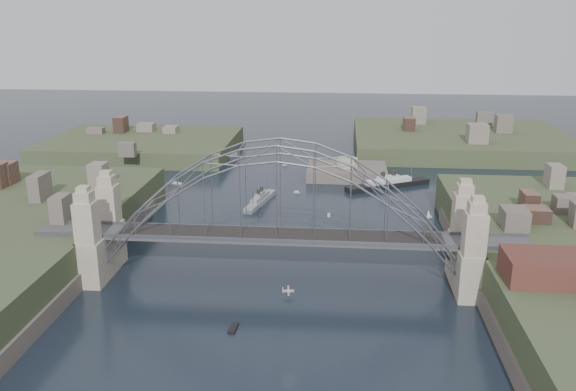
{
  "coord_description": "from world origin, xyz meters",
  "views": [
    {
      "loc": [
        10.25,
        -97.62,
        45.41
      ],
      "look_at": [
        0.0,
        18.0,
        10.0
      ],
      "focal_mm": 38.3,
      "sensor_mm": 36.0,
      "label": 1
    }
  ],
  "objects_px": {
    "naval_cruiser_far": "(219,157)",
    "wharf_shed": "(576,269)",
    "naval_cruiser_near": "(260,200)",
    "bridge": "(279,213)",
    "fort_island": "(347,178)",
    "ocean_liner": "(388,184)"
  },
  "relations": [
    {
      "from": "wharf_shed",
      "to": "naval_cruiser_near",
      "type": "xyz_separation_m",
      "value": [
        -53.07,
        57.52,
        -9.2
      ]
    },
    {
      "from": "naval_cruiser_near",
      "to": "naval_cruiser_far",
      "type": "xyz_separation_m",
      "value": [
        -18.76,
        43.85,
        0.01
      ]
    },
    {
      "from": "bridge",
      "to": "wharf_shed",
      "type": "distance_m",
      "value": 46.23
    },
    {
      "from": "fort_island",
      "to": "wharf_shed",
      "type": "height_order",
      "value": "wharf_shed"
    },
    {
      "from": "bridge",
      "to": "naval_cruiser_far",
      "type": "xyz_separation_m",
      "value": [
        -27.82,
        87.37,
        -11.52
      ]
    },
    {
      "from": "naval_cruiser_far",
      "to": "wharf_shed",
      "type": "bearing_deg",
      "value": -54.68
    },
    {
      "from": "wharf_shed",
      "to": "naval_cruiser_far",
      "type": "relative_size",
      "value": 1.39
    },
    {
      "from": "bridge",
      "to": "ocean_liner",
      "type": "relative_size",
      "value": 3.67
    },
    {
      "from": "wharf_shed",
      "to": "naval_cruiser_near",
      "type": "bearing_deg",
      "value": 132.69
    },
    {
      "from": "fort_island",
      "to": "naval_cruiser_near",
      "type": "height_order",
      "value": "fort_island"
    },
    {
      "from": "fort_island",
      "to": "wharf_shed",
      "type": "xyz_separation_m",
      "value": [
        32.0,
        -84.0,
        10.34
      ]
    },
    {
      "from": "wharf_shed",
      "to": "naval_cruiser_far",
      "type": "bearing_deg",
      "value": 125.32
    },
    {
      "from": "wharf_shed",
      "to": "naval_cruiser_near",
      "type": "height_order",
      "value": "wharf_shed"
    },
    {
      "from": "bridge",
      "to": "naval_cruiser_far",
      "type": "height_order",
      "value": "bridge"
    },
    {
      "from": "naval_cruiser_far",
      "to": "fort_island",
      "type": "bearing_deg",
      "value": -23.56
    },
    {
      "from": "naval_cruiser_far",
      "to": "ocean_liner",
      "type": "xyz_separation_m",
      "value": [
        50.65,
        -27.16,
        0.12
      ]
    },
    {
      "from": "naval_cruiser_far",
      "to": "ocean_liner",
      "type": "relative_size",
      "value": 0.63
    },
    {
      "from": "naval_cruiser_near",
      "to": "naval_cruiser_far",
      "type": "height_order",
      "value": "naval_cruiser_far"
    },
    {
      "from": "naval_cruiser_far",
      "to": "ocean_liner",
      "type": "height_order",
      "value": "ocean_liner"
    },
    {
      "from": "naval_cruiser_far",
      "to": "naval_cruiser_near",
      "type": "bearing_deg",
      "value": -66.84
    },
    {
      "from": "wharf_shed",
      "to": "fort_island",
      "type": "bearing_deg",
      "value": 110.85
    },
    {
      "from": "fort_island",
      "to": "ocean_liner",
      "type": "distance_m",
      "value": 14.65
    }
  ]
}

